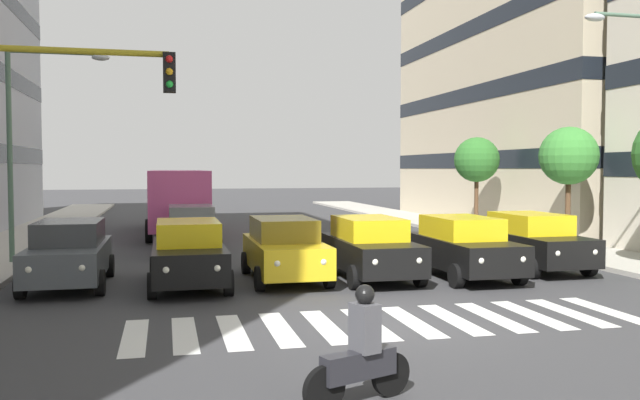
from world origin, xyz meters
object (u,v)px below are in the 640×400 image
(car_0, at_px, (532,241))
(street_tree_1, at_px, (569,156))
(car_1, at_px, (463,246))
(traffic_light_gantry, at_px, (21,137))
(car_3, at_px, (284,248))
(car_row2_0, at_px, (191,228))
(bus_behind_traffic, at_px, (178,195))
(car_2, at_px, (370,247))
(street_lamp_right, at_px, (28,129))
(street_tree_2, at_px, (477,160))
(car_5, at_px, (69,253))
(car_4, at_px, (188,253))
(motorcycle_with_rider, at_px, (361,355))

(car_0, relative_size, street_tree_1, 0.99)
(car_1, relative_size, traffic_light_gantry, 0.81)
(car_3, bearing_deg, car_1, 171.98)
(car_3, xyz_separation_m, car_row2_0, (2.27, -6.82, 0.00))
(bus_behind_traffic, distance_m, traffic_light_gantry, 18.97)
(car_0, bearing_deg, traffic_light_gantry, 19.50)
(street_tree_1, bearing_deg, car_2, 25.24)
(street_lamp_right, relative_size, street_tree_1, 1.50)
(car_0, xyz_separation_m, car_3, (7.70, 0.13, 0.00))
(car_2, xyz_separation_m, street_tree_2, (-8.90, -11.31, 2.61))
(car_3, height_order, traffic_light_gantry, traffic_light_gantry)
(traffic_light_gantry, bearing_deg, street_tree_1, -153.46)
(car_5, bearing_deg, traffic_light_gantry, 88.50)
(street_lamp_right, bearing_deg, street_tree_1, 178.42)
(car_row2_0, bearing_deg, bus_behind_traffic, -87.18)
(car_1, xyz_separation_m, car_5, (10.67, -1.03, 0.00))
(car_1, distance_m, traffic_light_gantry, 11.83)
(car_1, height_order, car_row2_0, same)
(car_2, bearing_deg, car_4, 1.22)
(car_row2_0, xyz_separation_m, motorcycle_with_rider, (-1.55, 16.50, -0.24))
(traffic_light_gantry, distance_m, street_tree_2, 23.15)
(car_1, relative_size, car_row2_0, 1.00)
(motorcycle_with_rider, xyz_separation_m, street_tree_2, (-12.00, -20.67, 2.85))
(car_3, distance_m, traffic_light_gantry, 7.92)
(bus_behind_traffic, bearing_deg, car_3, 100.61)
(traffic_light_gantry, bearing_deg, street_lamp_right, -80.08)
(motorcycle_with_rider, bearing_deg, car_1, -122.59)
(street_lamp_right, bearing_deg, traffic_light_gantry, 99.92)
(car_0, xyz_separation_m, car_1, (2.68, 0.84, 0.00))
(car_0, bearing_deg, car_5, -0.82)
(street_lamp_right, bearing_deg, street_tree_2, -160.83)
(street_tree_1, bearing_deg, car_row2_0, -11.62)
(car_0, height_order, street_lamp_right, street_lamp_right)
(car_3, relative_size, street_lamp_right, 0.66)
(bus_behind_traffic, distance_m, motorcycle_with_rider, 23.76)
(car_2, bearing_deg, car_0, -175.24)
(car_1, relative_size, car_2, 1.00)
(car_4, distance_m, bus_behind_traffic, 14.43)
(car_1, height_order, street_tree_1, street_tree_1)
(car_row2_0, relative_size, motorcycle_with_rider, 2.74)
(car_5, relative_size, street_tree_1, 0.99)
(car_0, distance_m, car_5, 13.35)
(car_row2_0, distance_m, bus_behind_traffic, 7.23)
(car_4, height_order, motorcycle_with_rider, car_4)
(street_tree_1, bearing_deg, bus_behind_traffic, -35.26)
(bus_behind_traffic, bearing_deg, street_tree_2, 167.91)
(bus_behind_traffic, relative_size, street_tree_1, 2.33)
(traffic_light_gantry, relative_size, street_lamp_right, 0.81)
(street_lamp_right, distance_m, street_tree_1, 18.91)
(bus_behind_traffic, xyz_separation_m, street_lamp_right, (4.77, 9.46, 2.47))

